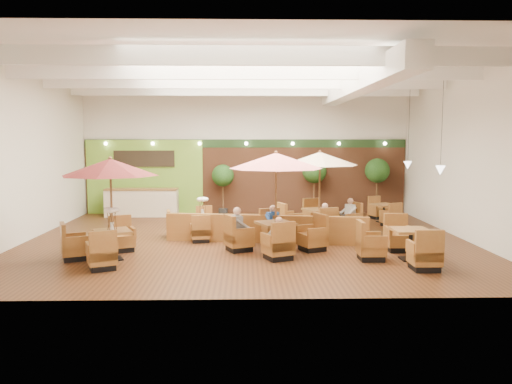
{
  "coord_description": "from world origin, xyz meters",
  "views": [
    {
      "loc": [
        -0.08,
        -15.8,
        3.21
      ],
      "look_at": [
        0.3,
        0.5,
        1.5
      ],
      "focal_mm": 35.0,
      "sensor_mm": 36.0,
      "label": 1
    }
  ],
  "objects_px": {
    "table_2": "(320,177)",
    "topiary_0": "(223,178)",
    "table_1": "(276,184)",
    "table_3": "(196,223)",
    "table_0": "(108,187)",
    "topiary_1": "(314,173)",
    "topiary_2": "(377,173)",
    "diner_4": "(349,211)",
    "table_5": "(384,213)",
    "diner_3": "(324,216)",
    "diner_2": "(239,225)",
    "booth_divider": "(266,229)",
    "table_4": "(399,245)",
    "service_counter": "(142,203)",
    "diner_0": "(278,233)",
    "diner_1": "(274,220)"
  },
  "relations": [
    {
      "from": "table_3",
      "to": "topiary_1",
      "type": "bearing_deg",
      "value": 35.05
    },
    {
      "from": "table_0",
      "to": "topiary_0",
      "type": "bearing_deg",
      "value": 47.09
    },
    {
      "from": "service_counter",
      "to": "diner_4",
      "type": "xyz_separation_m",
      "value": [
        7.96,
        -3.83,
        0.15
      ]
    },
    {
      "from": "diner_1",
      "to": "diner_2",
      "type": "relative_size",
      "value": 0.89
    },
    {
      "from": "table_0",
      "to": "topiary_1",
      "type": "relative_size",
      "value": 1.21
    },
    {
      "from": "service_counter",
      "to": "table_3",
      "type": "distance_m",
      "value": 5.24
    },
    {
      "from": "service_counter",
      "to": "table_0",
      "type": "xyz_separation_m",
      "value": [
        0.71,
        -7.67,
        1.39
      ]
    },
    {
      "from": "table_1",
      "to": "diner_1",
      "type": "distance_m",
      "value": 1.61
    },
    {
      "from": "table_1",
      "to": "table_3",
      "type": "height_order",
      "value": "table_1"
    },
    {
      "from": "table_0",
      "to": "diner_4",
      "type": "height_order",
      "value": "table_0"
    },
    {
      "from": "diner_2",
      "to": "table_0",
      "type": "bearing_deg",
      "value": -91.63
    },
    {
      "from": "topiary_1",
      "to": "diner_2",
      "type": "relative_size",
      "value": 2.93
    },
    {
      "from": "table_1",
      "to": "topiary_1",
      "type": "xyz_separation_m",
      "value": [
        2.07,
        6.88,
        -0.15
      ]
    },
    {
      "from": "diner_3",
      "to": "table_3",
      "type": "bearing_deg",
      "value": 145.49
    },
    {
      "from": "topiary_1",
      "to": "topiary_2",
      "type": "xyz_separation_m",
      "value": [
        2.69,
        -0.0,
        0.01
      ]
    },
    {
      "from": "service_counter",
      "to": "table_3",
      "type": "relative_size",
      "value": 1.23
    },
    {
      "from": "booth_divider",
      "to": "table_4",
      "type": "xyz_separation_m",
      "value": [
        3.48,
        -2.3,
        -0.04
      ]
    },
    {
      "from": "table_2",
      "to": "table_0",
      "type": "bearing_deg",
      "value": -169.78
    },
    {
      "from": "table_3",
      "to": "diner_2",
      "type": "xyz_separation_m",
      "value": [
        1.46,
        -2.19,
        0.33
      ]
    },
    {
      "from": "topiary_1",
      "to": "topiary_2",
      "type": "distance_m",
      "value": 2.69
    },
    {
      "from": "table_0",
      "to": "service_counter",
      "type": "bearing_deg",
      "value": 71.27
    },
    {
      "from": "booth_divider",
      "to": "topiary_0",
      "type": "xyz_separation_m",
      "value": [
        -1.57,
        5.77,
        1.18
      ]
    },
    {
      "from": "table_0",
      "to": "table_4",
      "type": "distance_m",
      "value": 7.91
    },
    {
      "from": "topiary_2",
      "to": "diner_4",
      "type": "xyz_separation_m",
      "value": [
        -2.03,
        -4.03,
        -1.07
      ]
    },
    {
      "from": "table_5",
      "to": "topiary_1",
      "type": "bearing_deg",
      "value": 117.61
    },
    {
      "from": "diner_2",
      "to": "table_3",
      "type": "bearing_deg",
      "value": -163.93
    },
    {
      "from": "booth_divider",
      "to": "table_3",
      "type": "xyz_separation_m",
      "value": [
        -2.27,
        1.09,
        0.0
      ]
    },
    {
      "from": "table_2",
      "to": "table_4",
      "type": "distance_m",
      "value": 4.59
    },
    {
      "from": "booth_divider",
      "to": "table_2",
      "type": "distance_m",
      "value": 3.0
    },
    {
      "from": "topiary_2",
      "to": "diner_2",
      "type": "xyz_separation_m",
      "value": [
        -5.83,
        -6.88,
        -1.04
      ]
    },
    {
      "from": "topiary_0",
      "to": "diner_4",
      "type": "relative_size",
      "value": 2.94
    },
    {
      "from": "table_3",
      "to": "topiary_2",
      "type": "height_order",
      "value": "topiary_2"
    },
    {
      "from": "topiary_0",
      "to": "topiary_2",
      "type": "height_order",
      "value": "topiary_2"
    },
    {
      "from": "table_5",
      "to": "diner_2",
      "type": "xyz_separation_m",
      "value": [
        -5.6,
        -4.9,
        0.42
      ]
    },
    {
      "from": "service_counter",
      "to": "topiary_1",
      "type": "distance_m",
      "value": 7.4
    },
    {
      "from": "table_0",
      "to": "table_4",
      "type": "height_order",
      "value": "table_0"
    },
    {
      "from": "diner_4",
      "to": "table_1",
      "type": "bearing_deg",
      "value": 110.1
    },
    {
      "from": "service_counter",
      "to": "diner_0",
      "type": "xyz_separation_m",
      "value": [
        5.22,
        -7.74,
        0.14
      ]
    },
    {
      "from": "table_0",
      "to": "table_5",
      "type": "height_order",
      "value": "table_0"
    },
    {
      "from": "table_2",
      "to": "topiary_0",
      "type": "xyz_separation_m",
      "value": [
        -3.51,
        4.03,
        -0.3
      ]
    },
    {
      "from": "booth_divider",
      "to": "table_1",
      "type": "relative_size",
      "value": 2.09
    },
    {
      "from": "table_2",
      "to": "table_1",
      "type": "bearing_deg",
      "value": -142.21
    },
    {
      "from": "table_3",
      "to": "topiary_0",
      "type": "distance_m",
      "value": 4.88
    },
    {
      "from": "diner_0",
      "to": "diner_3",
      "type": "distance_m",
      "value": 3.33
    },
    {
      "from": "booth_divider",
      "to": "diner_0",
      "type": "xyz_separation_m",
      "value": [
        0.25,
        -2.16,
        0.28
      ]
    },
    {
      "from": "table_3",
      "to": "table_5",
      "type": "xyz_separation_m",
      "value": [
        7.06,
        2.72,
        -0.1
      ]
    },
    {
      "from": "table_1",
      "to": "diner_1",
      "type": "bearing_deg",
      "value": 66.42
    },
    {
      "from": "table_2",
      "to": "diner_1",
      "type": "relative_size",
      "value": 4.07
    },
    {
      "from": "table_3",
      "to": "topiary_1",
      "type": "height_order",
      "value": "topiary_1"
    },
    {
      "from": "table_1",
      "to": "diner_2",
      "type": "xyz_separation_m",
      "value": [
        -1.06,
        -0.0,
        -1.18
      ]
    }
  ]
}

